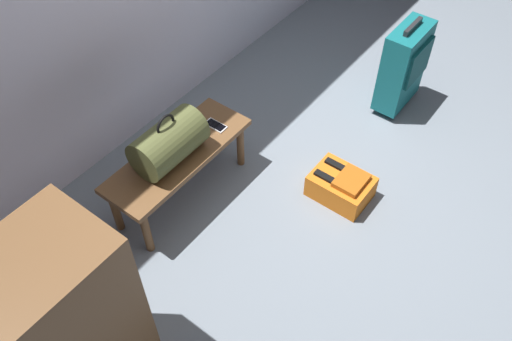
{
  "coord_description": "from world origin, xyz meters",
  "views": [
    {
      "loc": [
        -2.01,
        -0.83,
        2.71
      ],
      "look_at": [
        -0.27,
        0.49,
        0.25
      ],
      "focal_mm": 37.18,
      "sensor_mm": 36.0,
      "label": 1
    }
  ],
  "objects_px": {
    "bench": "(179,159)",
    "suitcase_upright_teal": "(404,66)",
    "duffel_bag_olive": "(169,142)",
    "cell_phone": "(216,125)",
    "side_cabinet": "(68,329)",
    "backpack_orange": "(341,186)"
  },
  "relations": [
    {
      "from": "bench",
      "to": "suitcase_upright_teal",
      "type": "bearing_deg",
      "value": -22.9
    },
    {
      "from": "cell_phone",
      "to": "side_cabinet",
      "type": "height_order",
      "value": "side_cabinet"
    },
    {
      "from": "bench",
      "to": "backpack_orange",
      "type": "bearing_deg",
      "value": -53.63
    },
    {
      "from": "bench",
      "to": "suitcase_upright_teal",
      "type": "distance_m",
      "value": 1.77
    },
    {
      "from": "suitcase_upright_teal",
      "to": "duffel_bag_olive",
      "type": "bearing_deg",
      "value": 157.77
    },
    {
      "from": "suitcase_upright_teal",
      "to": "backpack_orange",
      "type": "relative_size",
      "value": 1.86
    },
    {
      "from": "suitcase_upright_teal",
      "to": "bench",
      "type": "bearing_deg",
      "value": 157.1
    },
    {
      "from": "side_cabinet",
      "to": "backpack_orange",
      "type": "bearing_deg",
      "value": -11.73
    },
    {
      "from": "duffel_bag_olive",
      "to": "cell_phone",
      "type": "bearing_deg",
      "value": -5.0
    },
    {
      "from": "duffel_bag_olive",
      "to": "suitcase_upright_teal",
      "type": "height_order",
      "value": "duffel_bag_olive"
    },
    {
      "from": "backpack_orange",
      "to": "side_cabinet",
      "type": "xyz_separation_m",
      "value": [
        -1.77,
        0.37,
        0.46
      ]
    },
    {
      "from": "suitcase_upright_teal",
      "to": "side_cabinet",
      "type": "bearing_deg",
      "value": 175.26
    },
    {
      "from": "suitcase_upright_teal",
      "to": "backpack_orange",
      "type": "distance_m",
      "value": 1.07
    },
    {
      "from": "suitcase_upright_teal",
      "to": "side_cabinet",
      "type": "distance_m",
      "value": 2.81
    },
    {
      "from": "side_cabinet",
      "to": "bench",
      "type": "bearing_deg",
      "value": 21.52
    },
    {
      "from": "duffel_bag_olive",
      "to": "side_cabinet",
      "type": "bearing_deg",
      "value": -157.52
    },
    {
      "from": "cell_phone",
      "to": "suitcase_upright_teal",
      "type": "relative_size",
      "value": 0.2
    },
    {
      "from": "duffel_bag_olive",
      "to": "side_cabinet",
      "type": "xyz_separation_m",
      "value": [
        -1.1,
        -0.46,
        0.03
      ]
    },
    {
      "from": "side_cabinet",
      "to": "cell_phone",
      "type": "bearing_deg",
      "value": 16.04
    },
    {
      "from": "bench",
      "to": "side_cabinet",
      "type": "relative_size",
      "value": 0.91
    },
    {
      "from": "backpack_orange",
      "to": "suitcase_upright_teal",
      "type": "bearing_deg",
      "value": 7.54
    },
    {
      "from": "bench",
      "to": "side_cabinet",
      "type": "distance_m",
      "value": 1.27
    }
  ]
}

